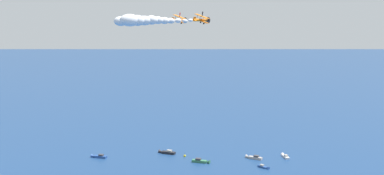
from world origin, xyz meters
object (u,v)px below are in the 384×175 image
at_px(motorboat_near_centre, 253,157).
at_px(biplane_lead, 179,20).
at_px(motorboat_far_port, 166,152).
at_px(wingwalker_wingman, 202,13).
at_px(marker_buoy, 185,156).
at_px(biplane_wingman, 202,20).
at_px(wingwalker_lead, 180,14).
at_px(motorboat_outer_ring_a, 285,156).
at_px(motorboat_offshore, 264,167).
at_px(motorboat_trailing, 98,156).
at_px(motorboat_ahead, 202,161).

height_order(motorboat_near_centre, biplane_lead, biplane_lead).
height_order(motorboat_far_port, wingwalker_wingman, wingwalker_wingman).
bearing_deg(marker_buoy, biplane_wingman, -78.84).
distance_m(wingwalker_lead, biplane_wingman, 20.95).
height_order(motorboat_far_port, motorboat_outer_ring_a, motorboat_far_port).
bearing_deg(motorboat_offshore, wingwalker_wingman, -133.58).
distance_m(motorboat_offshore, motorboat_trailing, 74.18).
height_order(wingwalker_lead, biplane_wingman, wingwalker_lead).
bearing_deg(motorboat_offshore, motorboat_ahead, 165.79).
height_order(marker_buoy, biplane_wingman, biplane_wingman).
distance_m(motorboat_offshore, marker_buoy, 37.43).
height_order(motorboat_outer_ring_a, marker_buoy, marker_buoy).
bearing_deg(marker_buoy, motorboat_ahead, -47.57).
xyz_separation_m(motorboat_offshore, motorboat_outer_ring_a, (11.18, 16.18, 0.09)).
distance_m(motorboat_near_centre, wingwalker_wingman, 78.20).
bearing_deg(motorboat_ahead, marker_buoy, 132.43).
bearing_deg(wingwalker_lead, motorboat_outer_ring_a, 27.38).
distance_m(motorboat_near_centre, marker_buoy, 30.87).
distance_m(motorboat_trailing, biplane_wingman, 86.47).
xyz_separation_m(motorboat_near_centre, motorboat_ahead, (-22.89, -6.84, 0.03)).
xyz_separation_m(motorboat_far_port, motorboat_offshore, (43.01, -20.18, -0.20)).
height_order(motorboat_far_port, wingwalker_lead, wingwalker_lead).
height_order(motorboat_near_centre, motorboat_far_port, motorboat_far_port).
distance_m(motorboat_near_centre, motorboat_offshore, 13.89).
xyz_separation_m(marker_buoy, biplane_wingman, (8.24, -41.80, 61.26)).
height_order(biplane_lead, wingwalker_wingman, wingwalker_wingman).
bearing_deg(motorboat_far_port, motorboat_offshore, -25.14).
xyz_separation_m(motorboat_outer_ring_a, biplane_lead, (-46.15, -23.34, 61.06)).
distance_m(biplane_wingman, wingwalker_wingman, 2.19).
height_order(motorboat_trailing, wingwalker_wingman, wingwalker_wingman).
relative_size(motorboat_offshore, wingwalker_lead, 2.81).
bearing_deg(wingwalker_lead, wingwalker_wingman, -64.90).
height_order(motorboat_outer_ring_a, wingwalker_wingman, wingwalker_wingman).
xyz_separation_m(motorboat_outer_ring_a, wingwalker_wingman, (-36.75, -43.05, 63.26)).
relative_size(motorboat_trailing, biplane_wingman, 1.11).
relative_size(motorboat_near_centre, biplane_lead, 1.13).
bearing_deg(marker_buoy, wingwalker_wingman, -78.50).
relative_size(biplane_wingman, wingwalker_wingman, 3.79).
xyz_separation_m(motorboat_trailing, biplane_lead, (38.16, -19.62, 61.02)).
xyz_separation_m(motorboat_far_port, biplane_lead, (8.05, -27.34, 60.95)).
distance_m(motorboat_far_port, wingwalker_lead, 69.42).
distance_m(motorboat_near_centre, motorboat_far_port, 40.23).
height_order(motorboat_outer_ring_a, biplane_lead, biplane_lead).
xyz_separation_m(motorboat_near_centre, wingwalker_lead, (-31.28, -21.02, 63.12)).
bearing_deg(wingwalker_lead, motorboat_offshore, 12.29).
relative_size(marker_buoy, biplane_lead, 0.31).
bearing_deg(marker_buoy, wingwalker_lead, -91.18).
relative_size(motorboat_ahead, biplane_lead, 1.22).
height_order(motorboat_outer_ring_a, biplane_wingman, biplane_wingman).
bearing_deg(motorboat_far_port, motorboat_ahead, -38.90).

